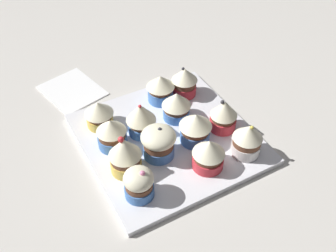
{
  "coord_description": "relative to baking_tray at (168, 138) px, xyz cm",
  "views": [
    {
      "loc": [
        -50.23,
        27.7,
        58.99
      ],
      "look_at": [
        0.0,
        0.0,
        4.2
      ],
      "focal_mm": 41.98,
      "sensor_mm": 36.0,
      "label": 1
    }
  ],
  "objects": [
    {
      "name": "cupcake_0",
      "position": [
        -11.27,
        -11.25,
        4.22
      ],
      "size": [
        5.84,
        5.84,
        7.43
      ],
      "color": "white",
      "rests_on": "baking_tray"
    },
    {
      "name": "cupcake_3",
      "position": [
        -10.57,
        -2.84,
        4.01
      ],
      "size": [
        6.24,
        6.24,
        6.67
      ],
      "color": "#D1333D",
      "rests_on": "baking_tray"
    },
    {
      "name": "cupcake_8",
      "position": [
        3.74,
        4.19,
        4.57
      ],
      "size": [
        6.19,
        6.19,
        7.73
      ],
      "color": "#477AC6",
      "rests_on": "baking_tray"
    },
    {
      "name": "baking_tray",
      "position": [
        0.0,
        0.0,
        0.0
      ],
      "size": [
        33.54,
        33.54,
        1.2
      ],
      "color": "silver",
      "rests_on": "ground_plane"
    },
    {
      "name": "cupcake_12",
      "position": [
        10.12,
        10.89,
        3.8
      ],
      "size": [
        6.15,
        6.15,
        6.08
      ],
      "color": "#EFC651",
      "rests_on": "baking_tray"
    },
    {
      "name": "ground_plane",
      "position": [
        0.0,
        0.0,
        -2.1
      ],
      "size": [
        180.0,
        180.0,
        3.0
      ],
      "primitive_type": "cube",
      "color": "beige"
    },
    {
      "name": "cupcake_4",
      "position": [
        -3.54,
        -4.28,
        4.25
      ],
      "size": [
        6.62,
        6.62,
        6.97
      ],
      "color": "#477AC6",
      "rests_on": "baking_tray"
    },
    {
      "name": "cupcake_9",
      "position": [
        -10.4,
        11.56,
        3.77
      ],
      "size": [
        5.42,
        5.42,
        6.65
      ],
      "color": "#477AC6",
      "rests_on": "baking_tray"
    },
    {
      "name": "cupcake_7",
      "position": [
        -3.46,
        4.0,
        4.09
      ],
      "size": [
        6.85,
        6.85,
        6.92
      ],
      "color": "#477AC6",
      "rests_on": "baking_tray"
    },
    {
      "name": "cupcake_6",
      "position": [
        11.17,
        -4.24,
        4.11
      ],
      "size": [
        6.37,
        6.37,
        6.66
      ],
      "color": "#477AC6",
      "rests_on": "baking_tray"
    },
    {
      "name": "napkin",
      "position": [
        25.65,
        12.15,
        -0.3
      ],
      "size": [
        16.49,
        14.66,
        0.6
      ],
      "primitive_type": "cube",
      "rotation": [
        0.0,
        0.0,
        0.24
      ],
      "color": "white",
      "rests_on": "ground_plane"
    },
    {
      "name": "cupcake_10",
      "position": [
        -3.95,
        11.2,
        4.79
      ],
      "size": [
        6.19,
        6.19,
        8.54
      ],
      "color": "#EFC651",
      "rests_on": "baking_tray"
    },
    {
      "name": "cupcake_1",
      "position": [
        -3.2,
        -11.33,
        4.18
      ],
      "size": [
        5.66,
        5.66,
        7.36
      ],
      "color": "#D1333D",
      "rests_on": "baking_tray"
    },
    {
      "name": "cupcake_5",
      "position": [
        4.35,
        -4.43,
        4.08
      ],
      "size": [
        6.26,
        6.26,
        6.63
      ],
      "color": "#477AC6",
      "rests_on": "baking_tray"
    },
    {
      "name": "cupcake_11",
      "position": [
        3.21,
        10.93,
        4.03
      ],
      "size": [
        5.98,
        5.98,
        6.78
      ],
      "color": "#477AC6",
      "rests_on": "baking_tray"
    },
    {
      "name": "cupcake_2",
      "position": [
        10.52,
        -10.09,
        4.23
      ],
      "size": [
        5.89,
        5.89,
        7.24
      ],
      "color": "#D1333D",
      "rests_on": "baking_tray"
    }
  ]
}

